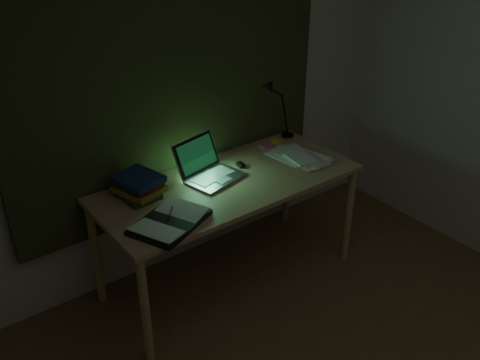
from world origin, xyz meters
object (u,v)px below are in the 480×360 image
object	(u,v)px
desk	(229,232)
desk_lamp	(289,105)
open_textbook	(170,221)
book_stack	(138,185)
laptop	(215,162)
loose_papers	(293,160)

from	to	relation	value
desk	desk_lamp	distance (m)	1.01
open_textbook	desk	bearing A→B (deg)	-4.04
open_textbook	desk_lamp	size ratio (longest dim) A/B	0.86
open_textbook	book_stack	world-z (taller)	book_stack
laptop	desk_lamp	world-z (taller)	desk_lamp
open_textbook	desk_lamp	world-z (taller)	desk_lamp
book_stack	loose_papers	bearing A→B (deg)	-11.66
book_stack	desk_lamp	size ratio (longest dim) A/B	0.54
desk_lamp	book_stack	bearing A→B (deg)	-164.87
desk_lamp	loose_papers	bearing A→B (deg)	-116.52
laptop	open_textbook	world-z (taller)	laptop
book_stack	loose_papers	size ratio (longest dim) A/B	0.73
open_textbook	laptop	bearing A→B (deg)	4.48
book_stack	desk_lamp	xyz separation A→B (m)	(1.27, 0.11, 0.17)
loose_papers	desk_lamp	distance (m)	0.46
laptop	book_stack	xyz separation A→B (m)	(-0.47, 0.11, -0.05)
desk	loose_papers	xyz separation A→B (m)	(0.51, -0.03, 0.39)
desk	desk_lamp	xyz separation A→B (m)	(0.75, 0.29, 0.62)
laptop	loose_papers	distance (m)	0.58
desk	loose_papers	bearing A→B (deg)	-3.78
loose_papers	desk_lamp	size ratio (longest dim) A/B	0.74
desk	laptop	size ratio (longest dim) A/B	4.35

